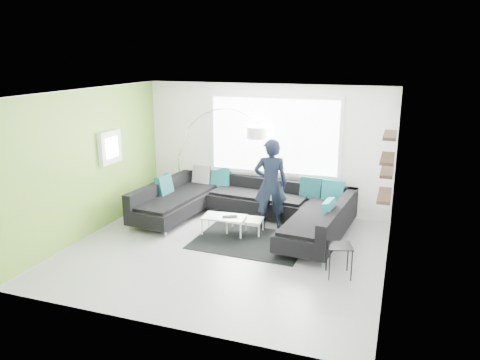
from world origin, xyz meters
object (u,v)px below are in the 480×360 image
sectional_sofa (244,209)px  arc_lamp (179,157)px  laptop (230,217)px  coffee_table (235,224)px  side_table (339,260)px  person (271,184)px

sectional_sofa → arc_lamp: arc_lamp is taller
laptop → arc_lamp: bearing=116.4°
coffee_table → side_table: 2.48m
side_table → laptop: 2.46m
side_table → person: person is taller
side_table → laptop: side_table is taller
sectional_sofa → person: (0.52, 0.14, 0.53)m
arc_lamp → laptop: (1.78, -1.40, -0.78)m
coffee_table → person: bearing=38.3°
person → laptop: person is taller
person → arc_lamp: bearing=-35.7°
sectional_sofa → laptop: bearing=-95.1°
laptop → side_table: bearing=-50.6°
sectional_sofa → coffee_table: sectional_sofa is taller
coffee_table → laptop: bearing=-113.8°
coffee_table → arc_lamp: arc_lamp is taller
sectional_sofa → side_table: (2.13, -1.56, -0.13)m
arc_lamp → side_table: size_ratio=4.39×
sectional_sofa → laptop: 0.52m
coffee_table → arc_lamp: (-1.82, 1.27, 0.96)m
sectional_sofa → side_table: bearing=-30.5°
arc_lamp → person: bearing=-17.5°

